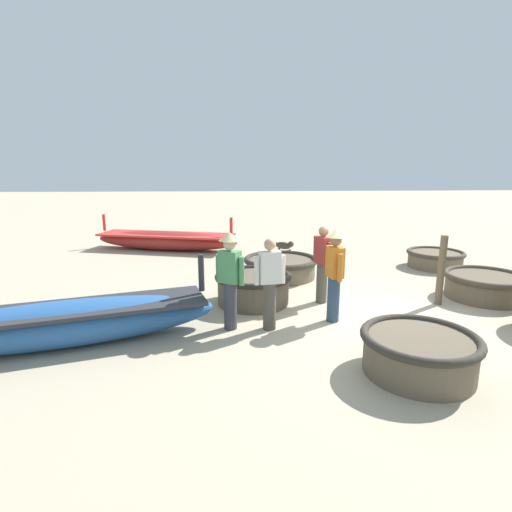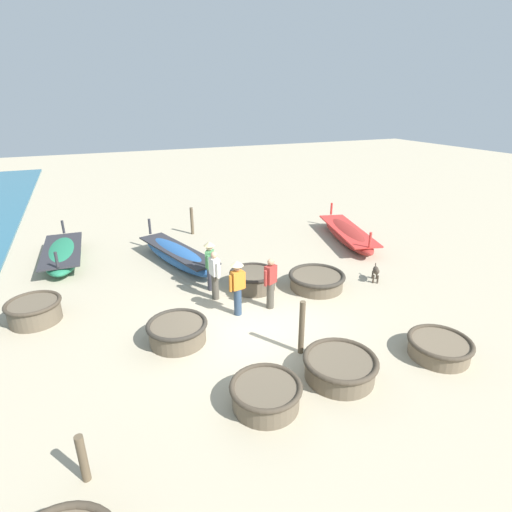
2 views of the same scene
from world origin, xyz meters
The scene contains 19 objects.
ground_plane centered at (0.00, 0.00, 0.00)m, with size 80.00×80.00×0.00m, color tan.
coracle_far_left centered at (-1.01, -2.98, 0.29)m, with size 1.48×1.48×0.53m.
coracle_tilted centered at (0.84, 2.06, 0.33)m, with size 1.55×1.55×0.62m.
coracle_far_right centered at (-5.55, 2.57, 0.34)m, with size 1.47×1.47×0.62m.
coracle_beside_post centered at (-2.12, 0.00, 0.31)m, with size 1.55×1.55×0.56m.
coracle_upturned centered at (0.88, -2.83, 0.29)m, with size 1.67×1.67×0.53m.
coracle_nearest centered at (2.77, 1.28, 0.28)m, with size 1.85×1.85×0.51m.
coracle_center centered at (3.54, -3.11, 0.25)m, with size 1.52×1.52×0.46m.
long_boat_blue_hull centered at (-0.97, 5.05, 0.37)m, with size 2.26×4.74×1.28m.
long_boat_green_hull centered at (6.39, 4.69, 0.33)m, with size 2.30×5.00×1.14m.
long_boat_red_hull centered at (-4.92, 7.00, 0.32)m, with size 1.47×4.23×1.09m.
fisherman_crouching centered at (-0.46, 2.51, 0.96)m, with size 0.36×0.47×1.67m.
fisherman_with_hat centered at (-0.22, 0.68, 0.96)m, with size 0.52×0.36×1.67m.
fisherman_standing_left centered at (-0.51, 1.85, 0.84)m, with size 0.27×0.52×1.57m.
fisherman_hauling centered at (0.80, 0.67, 0.84)m, with size 0.49×0.34×1.57m.
dog centered at (4.86, 0.91, 0.37)m, with size 0.46×0.59×0.55m.
mooring_post_inland centered at (-4.41, -3.35, 0.46)m, with size 0.14×0.14×0.92m, color brown.
mooring_post_mid_beach centered at (0.54, -1.66, 0.70)m, with size 0.14×0.14×1.41m, color brown.
mooring_post_shoreline centered at (0.46, 8.30, 0.62)m, with size 0.14×0.14×1.24m, color brown.
Camera 2 is at (-3.72, -8.80, 5.86)m, focal length 28.00 mm.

